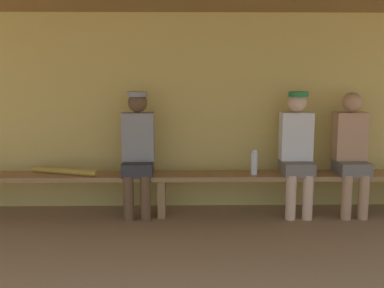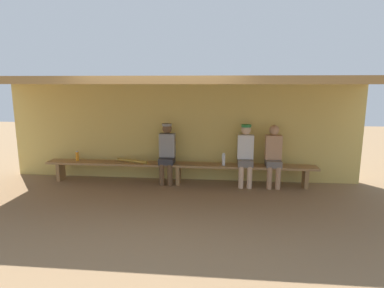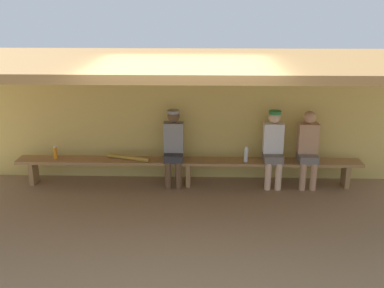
{
  "view_description": "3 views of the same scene",
  "coord_description": "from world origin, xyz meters",
  "px_view_note": "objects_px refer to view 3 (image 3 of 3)",
  "views": [
    {
      "loc": [
        0.25,
        -3.39,
        1.58
      ],
      "look_at": [
        0.33,
        1.37,
        0.82
      ],
      "focal_mm": 43.61,
      "sensor_mm": 36.0,
      "label": 1
    },
    {
      "loc": [
        0.99,
        -5.29,
        2.22
      ],
      "look_at": [
        0.32,
        1.42,
        0.93
      ],
      "focal_mm": 30.05,
      "sensor_mm": 36.0,
      "label": 2
    },
    {
      "loc": [
        0.27,
        -5.86,
        3.18
      ],
      "look_at": [
        0.07,
        1.31,
        0.83
      ],
      "focal_mm": 42.39,
      "sensor_mm": 36.0,
      "label": 3
    }
  ],
  "objects_px": {
    "bench": "(188,164)",
    "player_with_sunglasses": "(273,145)",
    "water_bottle_blue": "(246,154)",
    "player_rightmost": "(174,144)",
    "baseball_bat": "(128,158)",
    "water_bottle_orange": "(55,153)",
    "player_in_white": "(308,146)"
  },
  "relations": [
    {
      "from": "player_in_white",
      "to": "baseball_bat",
      "type": "bearing_deg",
      "value": -179.94
    },
    {
      "from": "bench",
      "to": "player_with_sunglasses",
      "type": "height_order",
      "value": "player_with_sunglasses"
    },
    {
      "from": "player_with_sunglasses",
      "to": "water_bottle_blue",
      "type": "height_order",
      "value": "player_with_sunglasses"
    },
    {
      "from": "bench",
      "to": "player_rightmost",
      "type": "bearing_deg",
      "value": 179.19
    },
    {
      "from": "player_in_white",
      "to": "water_bottle_blue",
      "type": "distance_m",
      "value": 1.07
    },
    {
      "from": "water_bottle_orange",
      "to": "player_rightmost",
      "type": "bearing_deg",
      "value": -0.49
    },
    {
      "from": "player_in_white",
      "to": "baseball_bat",
      "type": "relative_size",
      "value": 1.71
    },
    {
      "from": "baseball_bat",
      "to": "water_bottle_orange",
      "type": "bearing_deg",
      "value": -162.7
    },
    {
      "from": "player_with_sunglasses",
      "to": "water_bottle_blue",
      "type": "distance_m",
      "value": 0.49
    },
    {
      "from": "bench",
      "to": "player_rightmost",
      "type": "height_order",
      "value": "player_rightmost"
    },
    {
      "from": "player_in_white",
      "to": "player_rightmost",
      "type": "relative_size",
      "value": 0.99
    },
    {
      "from": "player_with_sunglasses",
      "to": "water_bottle_blue",
      "type": "bearing_deg",
      "value": -173.66
    },
    {
      "from": "player_in_white",
      "to": "water_bottle_blue",
      "type": "relative_size",
      "value": 4.93
    },
    {
      "from": "bench",
      "to": "player_with_sunglasses",
      "type": "relative_size",
      "value": 4.46
    },
    {
      "from": "water_bottle_blue",
      "to": "baseball_bat",
      "type": "height_order",
      "value": "water_bottle_blue"
    },
    {
      "from": "bench",
      "to": "water_bottle_orange",
      "type": "relative_size",
      "value": 26.31
    },
    {
      "from": "player_in_white",
      "to": "water_bottle_blue",
      "type": "height_order",
      "value": "player_in_white"
    },
    {
      "from": "player_with_sunglasses",
      "to": "baseball_bat",
      "type": "height_order",
      "value": "player_with_sunglasses"
    },
    {
      "from": "water_bottle_blue",
      "to": "player_in_white",
      "type": "bearing_deg",
      "value": 2.77
    },
    {
      "from": "baseball_bat",
      "to": "player_with_sunglasses",
      "type": "bearing_deg",
      "value": 18.33
    },
    {
      "from": "player_rightmost",
      "to": "water_bottle_blue",
      "type": "distance_m",
      "value": 1.26
    },
    {
      "from": "baseball_bat",
      "to": "bench",
      "type": "bearing_deg",
      "value": 18.25
    },
    {
      "from": "player_in_white",
      "to": "water_bottle_blue",
      "type": "bearing_deg",
      "value": -177.23
    },
    {
      "from": "player_with_sunglasses",
      "to": "water_bottle_orange",
      "type": "relative_size",
      "value": 5.9
    },
    {
      "from": "player_in_white",
      "to": "player_rightmost",
      "type": "distance_m",
      "value": 2.31
    },
    {
      "from": "player_with_sunglasses",
      "to": "bench",
      "type": "bearing_deg",
      "value": -179.86
    },
    {
      "from": "water_bottle_orange",
      "to": "water_bottle_blue",
      "type": "height_order",
      "value": "water_bottle_blue"
    },
    {
      "from": "player_rightmost",
      "to": "baseball_bat",
      "type": "xyz_separation_m",
      "value": [
        -0.8,
        -0.0,
        -0.25
      ]
    },
    {
      "from": "water_bottle_orange",
      "to": "baseball_bat",
      "type": "bearing_deg",
      "value": -0.95
    },
    {
      "from": "player_in_white",
      "to": "baseball_bat",
      "type": "xyz_separation_m",
      "value": [
        -3.11,
        -0.0,
        -0.24
      ]
    },
    {
      "from": "player_with_sunglasses",
      "to": "baseball_bat",
      "type": "bearing_deg",
      "value": -179.92
    },
    {
      "from": "player_rightmost",
      "to": "baseball_bat",
      "type": "distance_m",
      "value": 0.84
    }
  ]
}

